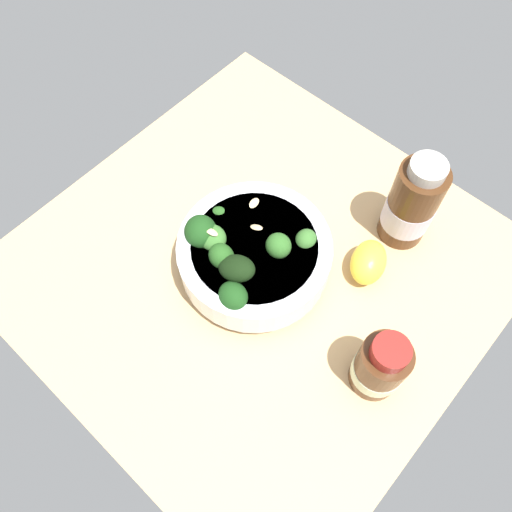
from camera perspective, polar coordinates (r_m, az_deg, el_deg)
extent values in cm
cube|color=tan|center=(73.95, 0.25, -1.64)|extent=(59.76, 59.76, 3.75)
cylinder|color=white|center=(71.22, 0.00, -1.21)|extent=(10.97, 10.97, 1.62)
cylinder|color=white|center=(68.34, 0.00, 0.02)|extent=(19.95, 19.95, 4.86)
cylinder|color=silver|center=(66.56, 0.00, 0.84)|extent=(16.30, 16.30, 0.80)
cylinder|color=#589D47|center=(65.46, -2.07, -2.05)|extent=(1.72, 1.81, 1.24)
ellipsoid|color=black|center=(63.89, -2.12, -1.36)|extent=(4.99, 6.31, 4.60)
cylinder|color=#4A8F3C|center=(68.90, 5.32, 1.06)|extent=(1.60, 1.74, 1.69)
ellipsoid|color=#386B2B|center=(67.49, 5.44, 1.74)|extent=(4.17, 4.01, 4.17)
cylinder|color=#4A8F3C|center=(66.70, 2.41, 0.39)|extent=(1.44, 1.71, 1.96)
ellipsoid|color=#2D6023|center=(65.16, 2.46, 1.13)|extent=(5.18, 4.45, 4.50)
cylinder|color=#589D47|center=(69.34, -5.88, 1.77)|extent=(1.96, 1.85, 2.15)
ellipsoid|color=#194216|center=(67.54, -6.04, 2.66)|extent=(6.88, 7.25, 5.64)
cylinder|color=#3C7A32|center=(71.13, -3.84, 4.14)|extent=(1.00, 0.99, 1.20)
ellipsoid|color=#23511C|center=(70.06, -3.90, 4.69)|extent=(3.41, 3.37, 2.83)
cylinder|color=#589D47|center=(68.13, -4.71, 1.39)|extent=(1.47, 1.53, 1.24)
ellipsoid|color=#386B2B|center=(66.87, -4.80, 2.00)|extent=(4.03, 4.16, 3.17)
cylinder|color=#589D47|center=(67.15, -3.68, -0.79)|extent=(1.88, 1.84, 1.64)
ellipsoid|color=#23511C|center=(65.51, -3.77, -0.04)|extent=(4.67, 4.82, 4.83)
cylinder|color=#2F662B|center=(65.02, -2.45, -4.96)|extent=(1.88, 1.75, 1.32)
ellipsoid|color=#194216|center=(63.56, -2.51, -4.40)|extent=(4.74, 5.44, 4.19)
ellipsoid|color=#DBBC84|center=(65.59, -4.86, 2.63)|extent=(1.37, 1.97, 0.69)
ellipsoid|color=#DBBC84|center=(67.06, 0.05, 3.14)|extent=(1.37, 1.92, 1.03)
ellipsoid|color=#DBBC84|center=(67.97, -0.21, 5.79)|extent=(1.88, 1.22, 0.82)
ellipsoid|color=#DBBC84|center=(64.43, -3.75, -0.56)|extent=(1.79, 2.06, 0.90)
ellipsoid|color=yellow|center=(71.41, 12.13, -0.67)|extent=(7.84, 6.77, 4.69)
cylinder|color=#472814|center=(72.33, 16.57, 5.41)|extent=(6.47, 6.47, 13.33)
cylinder|color=#B7B2A8|center=(66.51, 18.21, 8.96)|extent=(4.66, 4.66, 1.66)
cylinder|color=silver|center=(73.75, 16.22, 4.65)|extent=(6.60, 6.60, 4.43)
cylinder|color=#472814|center=(63.80, 13.30, -11.66)|extent=(5.94, 5.94, 9.20)
cylinder|color=maroon|center=(58.59, 14.43, -10.07)|extent=(4.29, 4.29, 2.02)
cylinder|color=beige|center=(65.04, 13.06, -12.00)|extent=(6.06, 6.06, 2.33)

